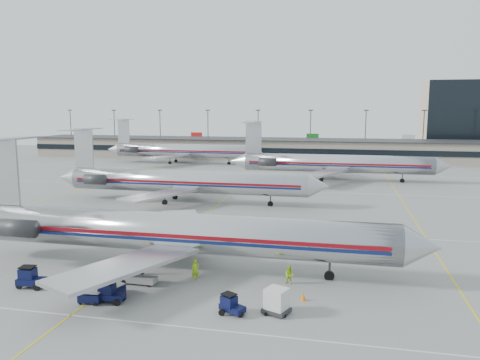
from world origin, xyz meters
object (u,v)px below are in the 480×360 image
(jet_foreground, at_px, (169,231))
(uld_container, at_px, (277,301))
(belt_loader, at_px, (139,278))
(tug_center, at_px, (109,293))
(jet_second_row, at_px, (181,181))

(jet_foreground, height_order, uld_container, jet_foreground)
(belt_loader, bearing_deg, jet_foreground, 78.65)
(uld_container, xyz_separation_m, belt_loader, (-12.83, 3.45, -0.45))
(jet_foreground, xyz_separation_m, tug_center, (-1.74, -8.96, -2.87))
(jet_foreground, relative_size, uld_container, 20.85)
(belt_loader, bearing_deg, tug_center, -97.32)
(tug_center, height_order, uld_container, uld_container)
(jet_foreground, relative_size, belt_loader, 12.49)
(jet_foreground, bearing_deg, belt_loader, -102.90)
(jet_second_row, relative_size, tug_center, 21.48)
(jet_second_row, relative_size, uld_container, 20.30)
(jet_second_row, xyz_separation_m, uld_container, (21.60, -39.52, -2.58))
(jet_foreground, relative_size, jet_second_row, 1.03)
(jet_second_row, height_order, uld_container, jet_second_row)
(tug_center, bearing_deg, belt_loader, 79.50)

